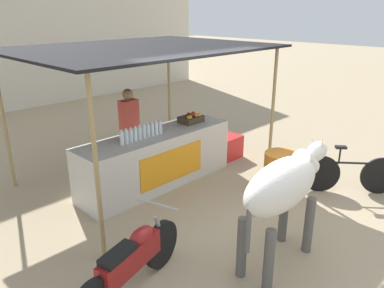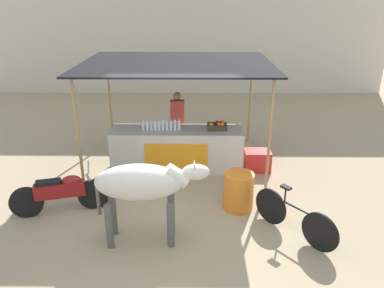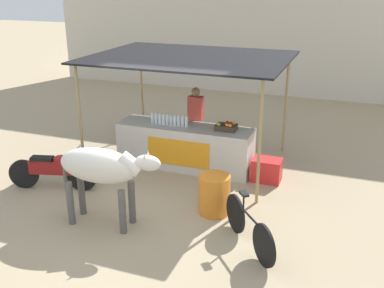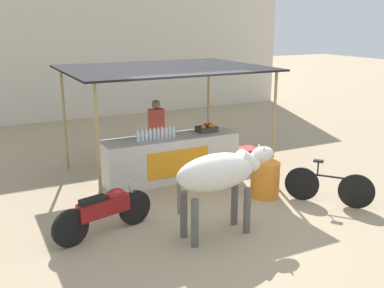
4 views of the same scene
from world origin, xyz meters
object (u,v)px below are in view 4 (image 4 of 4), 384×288
water_barrel (265,179)px  motorcycle_parked (105,210)px  bicycle_leaning (328,187)px  fruit_crate (207,128)px  stall_counter (171,158)px  vendor_behind_counter (157,134)px  cooler_box (244,158)px  cow (220,174)px

water_barrel → motorcycle_parked: size_ratio=0.41×
bicycle_leaning → fruit_crate: bearing=113.5°
stall_counter → bicycle_leaning: (2.09, -2.64, -0.13)m
stall_counter → motorcycle_parked: (-2.05, -1.96, -0.05)m
vendor_behind_counter → water_barrel: 2.87m
vendor_behind_counter → cooler_box: vendor_behind_counter is taller
stall_counter → fruit_crate: bearing=2.9°
fruit_crate → bicycle_leaning: 3.01m
stall_counter → cow: size_ratio=1.64×
cooler_box → water_barrel: (-0.61, -1.68, 0.12)m
motorcycle_parked → water_barrel: bearing=3.3°
motorcycle_parked → cow: bearing=-26.5°
vendor_behind_counter → motorcycle_parked: vendor_behind_counter is taller
stall_counter → vendor_behind_counter: 0.84m
motorcycle_parked → vendor_behind_counter: bearing=53.2°
water_barrel → stall_counter: bearing=125.1°
stall_counter → cow: 2.87m
cooler_box → water_barrel: size_ratio=0.83×
cow → bicycle_leaning: (2.48, 0.15, -0.68)m
bicycle_leaning → motorcycle_parked: bearing=170.7°
vendor_behind_counter → bicycle_leaning: 4.02m
stall_counter → cooler_box: bearing=-3.0°
fruit_crate → water_barrel: 1.97m
cooler_box → bicycle_leaning: bearing=-84.9°
cooler_box → water_barrel: water_barrel is taller
fruit_crate → stall_counter: bearing=-177.1°
fruit_crate → cooler_box: 1.24m
stall_counter → water_barrel: size_ratio=4.13×
water_barrel → bicycle_leaning: size_ratio=0.56×
fruit_crate → water_barrel: size_ratio=0.61×
water_barrel → cow: 2.04m
vendor_behind_counter → motorcycle_parked: size_ratio=0.94×
fruit_crate → bicycle_leaning: fruit_crate is taller
stall_counter → cow: bearing=-98.0°
vendor_behind_counter → motorcycle_parked: bearing=-126.8°
water_barrel → bicycle_leaning: bicycle_leaning is taller
water_barrel → vendor_behind_counter: bearing=116.6°
fruit_crate → vendor_behind_counter: vendor_behind_counter is taller
water_barrel → cow: bearing=-148.3°
water_barrel → motorcycle_parked: motorcycle_parked is taller
stall_counter → vendor_behind_counter: size_ratio=1.82×
vendor_behind_counter → bicycle_leaning: vendor_behind_counter is taller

